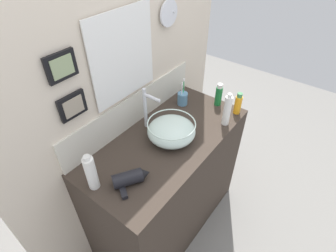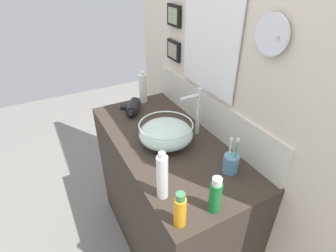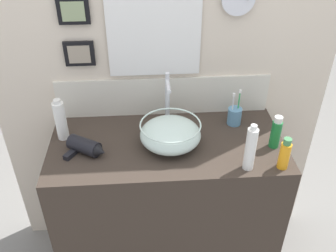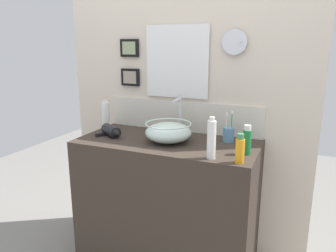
# 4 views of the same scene
# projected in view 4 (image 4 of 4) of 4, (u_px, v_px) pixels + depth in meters

# --- Properties ---
(vanity_counter) EXTENTS (1.17, 0.56, 0.92)m
(vanity_counter) POSITION_uv_depth(u_px,v_px,m) (167.00, 205.00, 2.24)
(vanity_counter) COLOR #382D26
(vanity_counter) RESTS_ON ground
(back_panel) EXTENTS (1.81, 0.10, 2.36)m
(back_panel) POSITION_uv_depth(u_px,v_px,m) (184.00, 94.00, 2.33)
(back_panel) COLOR beige
(back_panel) RESTS_ON ground
(glass_bowl_sink) EXTENTS (0.30, 0.30, 0.12)m
(glass_bowl_sink) POSITION_uv_depth(u_px,v_px,m) (168.00, 132.00, 2.09)
(glass_bowl_sink) COLOR silver
(glass_bowl_sink) RESTS_ON vanity_counter
(faucet) EXTENTS (0.02, 0.13, 0.29)m
(faucet) POSITION_uv_depth(u_px,v_px,m) (179.00, 111.00, 2.23)
(faucet) COLOR silver
(faucet) RESTS_ON vanity_counter
(hair_drier) EXTENTS (0.21, 0.16, 0.08)m
(hair_drier) POSITION_uv_depth(u_px,v_px,m) (111.00, 131.00, 2.21)
(hair_drier) COLOR black
(hair_drier) RESTS_ON vanity_counter
(toothbrush_cup) EXTENTS (0.07, 0.07, 0.20)m
(toothbrush_cup) POSITION_uv_depth(u_px,v_px,m) (228.00, 134.00, 2.10)
(toothbrush_cup) COLOR #598CB2
(toothbrush_cup) RESTS_ON vanity_counter
(lotion_bottle) EXTENTS (0.05, 0.05, 0.23)m
(lotion_bottle) POSITION_uv_depth(u_px,v_px,m) (211.00, 139.00, 1.77)
(lotion_bottle) COLOR white
(lotion_bottle) RESTS_ON vanity_counter
(shampoo_bottle) EXTENTS (0.05, 0.05, 0.17)m
(shampoo_bottle) POSITION_uv_depth(u_px,v_px,m) (247.00, 141.00, 1.85)
(shampoo_bottle) COLOR #197233
(shampoo_bottle) RESTS_ON vanity_counter
(soap_dispenser) EXTENTS (0.05, 0.05, 0.16)m
(soap_dispenser) POSITION_uv_depth(u_px,v_px,m) (240.00, 150.00, 1.71)
(soap_dispenser) COLOR orange
(soap_dispenser) RESTS_ON vanity_counter
(spray_bottle) EXTENTS (0.06, 0.06, 0.22)m
(spray_bottle) POSITION_uv_depth(u_px,v_px,m) (106.00, 116.00, 2.37)
(spray_bottle) COLOR white
(spray_bottle) RESTS_ON vanity_counter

